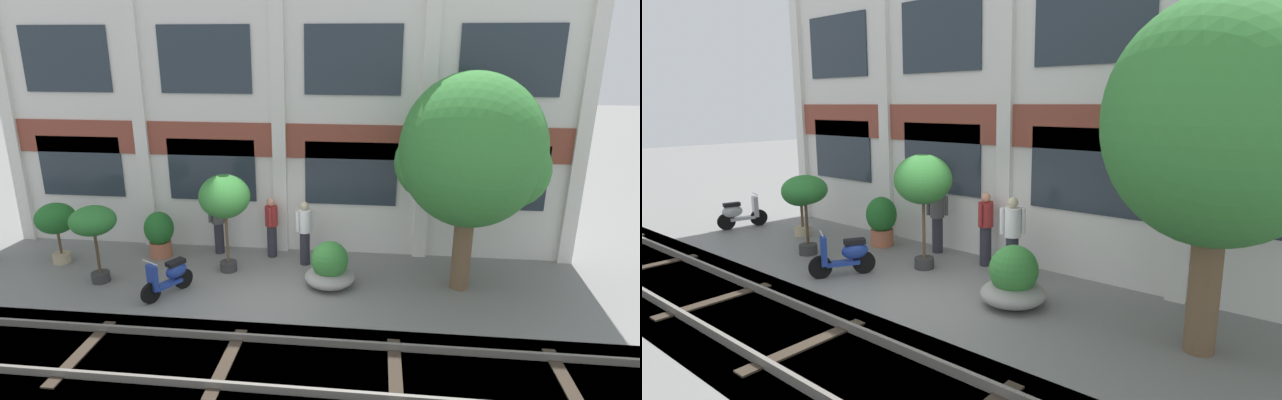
% 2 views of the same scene
% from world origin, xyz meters
% --- Properties ---
extents(ground_plane, '(80.00, 80.00, 0.00)m').
position_xyz_m(ground_plane, '(0.00, 0.00, 0.00)').
color(ground_plane, slate).
extents(apartment_facade, '(15.51, 0.64, 8.19)m').
position_xyz_m(apartment_facade, '(-0.00, 2.86, 4.07)').
color(apartment_facade, silver).
rests_on(apartment_facade, ground).
extents(rail_tracks, '(23.15, 2.80, 0.43)m').
position_xyz_m(rail_tracks, '(-0.00, -2.67, -0.13)').
color(rail_tracks, '#4C473F').
rests_on(rail_tracks, ground).
extents(broadleaf_tree, '(3.29, 3.14, 5.02)m').
position_xyz_m(broadleaf_tree, '(4.60, 0.81, 3.21)').
color(broadleaf_tree, brown).
rests_on(broadleaf_tree, ground).
extents(potted_plant_wide_bowl, '(1.20, 1.20, 1.10)m').
position_xyz_m(potted_plant_wide_bowl, '(1.54, 0.59, 0.45)').
color(potted_plant_wide_bowl, gray).
rests_on(potted_plant_wide_bowl, ground).
extents(potted_plant_terracotta_small, '(1.25, 1.25, 2.51)m').
position_xyz_m(potted_plant_terracotta_small, '(-1.10, 1.10, 1.93)').
color(potted_plant_terracotta_small, '#333333').
rests_on(potted_plant_terracotta_small, ground).
extents(potted_plant_low_pan, '(1.00, 1.00, 1.63)m').
position_xyz_m(potted_plant_low_pan, '(-5.63, 1.10, 1.16)').
color(potted_plant_low_pan, tan).
rests_on(potted_plant_low_pan, ground).
extents(potted_plant_ribbed_drum, '(0.78, 0.78, 1.26)m').
position_xyz_m(potted_plant_ribbed_drum, '(-3.18, 1.78, 0.69)').
color(potted_plant_ribbed_drum, '#B76647').
rests_on(potted_plant_ribbed_drum, ground).
extents(potted_plant_tall_urn, '(1.06, 1.06, 1.92)m').
position_xyz_m(potted_plant_tall_urn, '(-4.01, 0.15, 1.49)').
color(potted_plant_tall_urn, '#333333').
rests_on(potted_plant_tall_urn, ground).
extents(scooter_near_curb, '(0.60, 1.36, 0.98)m').
position_xyz_m(scooter_near_curb, '(-7.79, 0.48, 0.44)').
color(scooter_near_curb, black).
rests_on(scooter_near_curb, ground).
extents(scooter_second_parked, '(0.81, 1.24, 0.98)m').
position_xyz_m(scooter_second_parked, '(-2.07, -0.27, 0.44)').
color(scooter_second_parked, black).
rests_on(scooter_second_parked, ground).
extents(resident_by_doorway, '(0.41, 0.39, 1.72)m').
position_xyz_m(resident_by_doorway, '(0.78, 1.72, 0.92)').
color(resident_by_doorway, '#282833').
rests_on(resident_by_doorway, ground).
extents(resident_watching_tracks, '(0.34, 0.53, 1.65)m').
position_xyz_m(resident_watching_tracks, '(-0.17, 2.12, 0.89)').
color(resident_watching_tracks, '#282833').
rests_on(resident_watching_tracks, ground).
extents(resident_near_plants, '(0.45, 0.34, 1.62)m').
position_xyz_m(resident_near_plants, '(-1.67, 2.20, 0.87)').
color(resident_near_plants, '#282833').
rests_on(resident_near_plants, ground).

